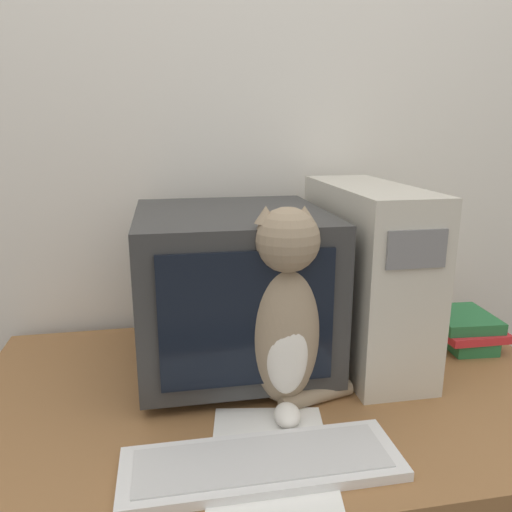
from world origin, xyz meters
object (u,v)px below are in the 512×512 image
computer_tower (365,272)px  pen (224,442)px  keyboard (262,463)px  book_stack (461,328)px  cat (285,316)px  crt_monitor (232,287)px

computer_tower → pen: bearing=-141.0°
keyboard → computer_tower: bearing=49.6°
book_stack → pen: (-0.67, -0.32, -0.04)m
computer_tower → book_stack: bearing=1.3°
pen → cat: bearing=40.2°
crt_monitor → cat: cat is taller
keyboard → pen: size_ratio=3.38×
book_stack → pen: book_stack is taller
crt_monitor → keyboard: 0.43m
crt_monitor → computer_tower: size_ratio=0.93×
cat → book_stack: size_ratio=1.96×
keyboard → book_stack: 0.73m
crt_monitor → book_stack: bearing=0.5°
crt_monitor → computer_tower: 0.33m
crt_monitor → cat: size_ratio=1.07×
crt_monitor → pen: size_ratio=3.21×
cat → pen: cat is taller
cat → crt_monitor: bearing=119.8°
book_stack → cat: bearing=-159.2°
computer_tower → cat: size_ratio=1.16×
book_stack → pen: 0.75m
cat → book_stack: (0.53, 0.20, -0.15)m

